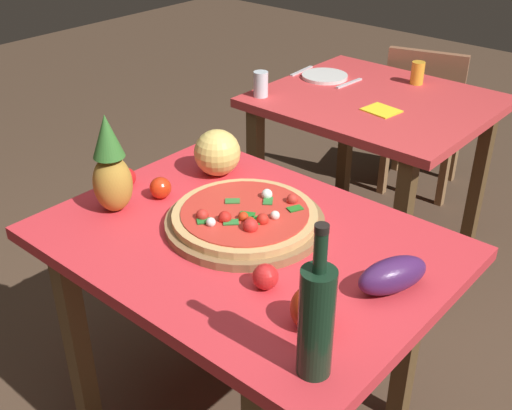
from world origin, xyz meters
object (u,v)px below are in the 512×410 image
at_px(pizza_board, 245,222).
at_px(pizza, 245,215).
at_px(tomato_at_corner, 265,277).
at_px(tomato_near_board, 160,188).
at_px(display_table, 246,267).
at_px(drinking_glass_water, 261,84).
at_px(pineapple_left, 111,169).
at_px(drinking_glass_juice, 417,73).
at_px(dinner_plate, 325,76).
at_px(napkin_folded, 381,110).
at_px(background_table, 374,121).
at_px(knife_utensil, 349,83).
at_px(fork_utensil, 301,71).
at_px(wine_bottle, 316,319).
at_px(dining_chair, 424,113).
at_px(eggplant, 393,275).
at_px(melon, 217,153).
at_px(tomato_by_bottle, 126,177).
at_px(bell_pepper, 312,308).

relative_size(pizza_board, pizza, 1.10).
relative_size(tomato_at_corner, tomato_near_board, 0.98).
distance_m(display_table, drinking_glass_water, 1.17).
height_order(pineapple_left, drinking_glass_juice, pineapple_left).
bearing_deg(drinking_glass_water, dinner_plate, 80.19).
bearing_deg(dinner_plate, napkin_folded, -24.51).
xyz_separation_m(background_table, tomato_near_board, (-0.04, -1.24, 0.15)).
relative_size(display_table, tomato_near_board, 16.48).
relative_size(pizza, pineapple_left, 1.37).
distance_m(pizza_board, knife_utensil, 1.35).
height_order(drinking_glass_water, fork_utensil, drinking_glass_water).
height_order(display_table, pizza_board, pizza_board).
bearing_deg(wine_bottle, pineapple_left, 169.83).
xyz_separation_m(dining_chair, drinking_glass_juice, (0.12, -0.38, 0.34)).
distance_m(wine_bottle, tomato_at_corner, 0.33).
bearing_deg(drinking_glass_water, eggplant, -36.28).
relative_size(display_table, eggplant, 5.73).
height_order(pineapple_left, fork_utensil, pineapple_left).
xyz_separation_m(melon, tomato_by_bottle, (-0.16, -0.26, -0.05)).
bearing_deg(pizza_board, eggplant, 1.61).
relative_size(tomato_near_board, drinking_glass_juice, 0.67).
height_order(display_table, wine_bottle, wine_bottle).
xyz_separation_m(pineapple_left, drinking_glass_juice, (0.13, 1.66, -0.09)).
distance_m(pizza, wine_bottle, 0.62).
relative_size(pineapple_left, eggplant, 1.57).
bearing_deg(melon, eggplant, -13.04).
bearing_deg(tomato_by_bottle, wine_bottle, -16.02).
xyz_separation_m(pizza_board, tomato_by_bottle, (-0.46, -0.07, 0.02)).
height_order(dining_chair, tomato_near_board, dining_chair).
bearing_deg(napkin_folded, knife_utensil, 146.02).
relative_size(pizza, wine_bottle, 1.17).
xyz_separation_m(pizza, knife_utensil, (-0.47, 1.26, -0.04)).
relative_size(dining_chair, melon, 5.39).
xyz_separation_m(wine_bottle, melon, (-0.80, 0.54, -0.06)).
bearing_deg(pizza_board, drinking_glass_water, 128.01).
xyz_separation_m(tomato_near_board, fork_utensil, (-0.43, 1.31, -0.03)).
distance_m(melon, knife_utensil, 1.08).
xyz_separation_m(background_table, dining_chair, (-0.08, 0.66, -0.18)).
bearing_deg(bell_pepper, pizza, 151.02).
height_order(tomato_by_bottle, dinner_plate, tomato_by_bottle).
height_order(wine_bottle, fork_utensil, wine_bottle).
bearing_deg(drinking_glass_water, display_table, -51.73).
bearing_deg(tomato_at_corner, display_table, 143.80).
relative_size(dining_chair, bell_pepper, 7.51).
bearing_deg(napkin_folded, tomato_near_board, -97.26).
height_order(pizza, tomato_near_board, pizza).
bearing_deg(knife_utensil, pizza, -65.21).
bearing_deg(dining_chair, drinking_glass_juice, 91.25).
xyz_separation_m(tomato_near_board, drinking_glass_water, (-0.36, 0.91, 0.02)).
distance_m(eggplant, knife_utensil, 1.57).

